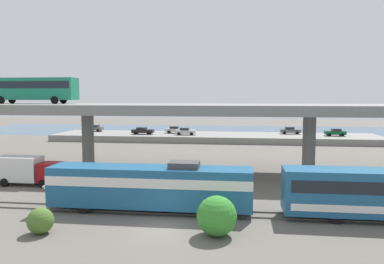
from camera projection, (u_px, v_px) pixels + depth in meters
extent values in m
plane|color=#605B54|center=(160.00, 229.00, 27.15)|extent=(260.00, 260.00, 0.00)
cube|color=#59544C|center=(169.00, 214.00, 30.38)|extent=(110.00, 0.12, 0.12)
cube|color=#59544C|center=(172.00, 209.00, 31.81)|extent=(110.00, 0.12, 0.12)
cube|color=#1E5984|center=(150.00, 186.00, 31.12)|extent=(16.61, 3.00, 3.20)
cube|color=white|center=(150.00, 179.00, 31.07)|extent=(16.61, 3.04, 0.77)
cone|color=white|center=(54.00, 187.00, 32.21)|extent=(2.26, 2.85, 2.85)
cube|color=black|center=(73.00, 173.00, 31.88)|extent=(2.26, 2.70, 1.02)
cube|color=#3F3F42|center=(184.00, 165.00, 30.58)|extent=(2.40, 1.80, 0.50)
cylinder|color=black|center=(83.00, 208.00, 30.60)|extent=(0.96, 0.18, 0.96)
cylinder|color=black|center=(96.00, 199.00, 33.27)|extent=(0.96, 0.18, 0.96)
cylinder|color=black|center=(212.00, 213.00, 29.28)|extent=(0.96, 0.18, 0.96)
cylinder|color=black|center=(214.00, 203.00, 31.94)|extent=(0.96, 0.18, 0.96)
cylinder|color=black|center=(337.00, 218.00, 28.10)|extent=(0.92, 0.18, 0.92)
cylinder|color=black|center=(329.00, 208.00, 30.76)|extent=(0.92, 0.18, 0.92)
cube|color=gray|center=(194.00, 109.00, 46.16)|extent=(96.00, 11.87, 1.15)
cylinder|color=gray|center=(88.00, 142.00, 48.29)|extent=(1.50, 1.50, 7.28)
cylinder|color=gray|center=(309.00, 145.00, 44.82)|extent=(1.50, 1.50, 7.28)
cube|color=#197A56|center=(32.00, 89.00, 50.55)|extent=(12.00, 2.55, 2.90)
cube|color=black|center=(32.00, 85.00, 50.50)|extent=(11.52, 2.59, 0.93)
cube|color=black|center=(75.00, 86.00, 49.75)|extent=(0.08, 2.30, 1.74)
cylinder|color=black|center=(63.00, 100.00, 51.40)|extent=(1.00, 0.26, 1.00)
cylinder|color=black|center=(55.00, 100.00, 49.01)|extent=(1.00, 0.26, 1.00)
cylinder|color=black|center=(12.00, 100.00, 52.35)|extent=(1.00, 0.26, 1.00)
cylinder|color=black|center=(1.00, 100.00, 49.96)|extent=(1.00, 0.26, 1.00)
cube|color=maroon|center=(50.00, 172.00, 40.16)|extent=(2.00, 2.30, 2.00)
cube|color=silver|center=(19.00, 168.00, 40.58)|extent=(4.60, 2.30, 2.60)
cylinder|color=black|center=(53.00, 179.00, 41.37)|extent=(0.88, 0.28, 0.88)
cylinder|color=black|center=(43.00, 184.00, 39.21)|extent=(0.88, 0.28, 0.88)
cylinder|color=black|center=(17.00, 178.00, 41.91)|extent=(0.88, 0.28, 0.88)
cylinder|color=black|center=(5.00, 182.00, 39.75)|extent=(0.88, 0.28, 0.88)
cube|color=gray|center=(214.00, 137.00, 81.39)|extent=(68.43, 13.08, 1.30)
cube|color=#B7B7BC|center=(175.00, 130.00, 83.76)|extent=(4.15, 1.76, 0.70)
cube|color=#1E232B|center=(174.00, 127.00, 83.73)|extent=(1.83, 1.55, 0.48)
cylinder|color=black|center=(182.00, 131.00, 84.45)|extent=(0.64, 0.20, 0.64)
cylinder|color=black|center=(180.00, 132.00, 82.80)|extent=(0.64, 0.20, 0.64)
cylinder|color=black|center=(170.00, 131.00, 84.78)|extent=(0.64, 0.20, 0.64)
cylinder|color=black|center=(169.00, 132.00, 83.13)|extent=(0.64, 0.20, 0.64)
cube|color=#B7B7BC|center=(186.00, 132.00, 80.00)|extent=(4.25, 1.81, 0.70)
cube|color=#1E232B|center=(185.00, 129.00, 79.97)|extent=(1.87, 1.59, 0.48)
cylinder|color=black|center=(192.00, 133.00, 80.71)|extent=(0.64, 0.20, 0.64)
cylinder|color=black|center=(191.00, 134.00, 79.01)|extent=(0.64, 0.20, 0.64)
cylinder|color=black|center=(180.00, 133.00, 81.05)|extent=(0.64, 0.20, 0.64)
cylinder|color=black|center=(179.00, 134.00, 79.35)|extent=(0.64, 0.20, 0.64)
cube|color=#515459|center=(94.00, 129.00, 87.83)|extent=(4.12, 1.89, 0.70)
cube|color=#1E232B|center=(95.00, 126.00, 87.74)|extent=(1.81, 1.66, 0.48)
cylinder|color=black|center=(87.00, 130.00, 87.14)|extent=(0.64, 0.20, 0.64)
cylinder|color=black|center=(90.00, 130.00, 88.91)|extent=(0.64, 0.20, 0.64)
cylinder|color=black|center=(98.00, 130.00, 86.81)|extent=(0.64, 0.20, 0.64)
cylinder|color=black|center=(101.00, 130.00, 88.58)|extent=(0.64, 0.20, 0.64)
cube|color=#515459|center=(290.00, 131.00, 81.99)|extent=(4.28, 1.73, 0.70)
cube|color=#1E232B|center=(290.00, 128.00, 81.96)|extent=(1.88, 1.52, 0.48)
cylinder|color=black|center=(296.00, 132.00, 82.66)|extent=(0.64, 0.20, 0.64)
cylinder|color=black|center=(297.00, 133.00, 81.04)|extent=(0.64, 0.20, 0.64)
cylinder|color=black|center=(284.00, 132.00, 83.00)|extent=(0.64, 0.20, 0.64)
cylinder|color=black|center=(285.00, 133.00, 81.38)|extent=(0.64, 0.20, 0.64)
cube|color=#0C4C26|center=(335.00, 133.00, 77.80)|extent=(4.07, 1.88, 0.70)
cube|color=#1E232B|center=(336.00, 130.00, 77.72)|extent=(1.79, 1.66, 0.48)
cylinder|color=black|center=(330.00, 135.00, 77.12)|extent=(0.64, 0.20, 0.64)
cylinder|color=black|center=(328.00, 134.00, 78.88)|extent=(0.64, 0.20, 0.64)
cylinder|color=black|center=(343.00, 135.00, 76.79)|extent=(0.64, 0.20, 0.64)
cylinder|color=black|center=(340.00, 134.00, 78.56)|extent=(0.64, 0.20, 0.64)
cube|color=black|center=(143.00, 131.00, 81.44)|extent=(4.63, 1.87, 0.70)
cube|color=#1E232B|center=(142.00, 128.00, 81.41)|extent=(2.04, 1.65, 0.48)
cylinder|color=black|center=(150.00, 132.00, 82.17)|extent=(0.64, 0.20, 0.64)
cylinder|color=black|center=(148.00, 133.00, 80.41)|extent=(0.64, 0.20, 0.64)
cylinder|color=black|center=(137.00, 132.00, 82.53)|extent=(0.64, 0.20, 0.64)
cylinder|color=black|center=(135.00, 133.00, 80.78)|extent=(0.64, 0.20, 0.64)
cube|color=#385B7A|center=(220.00, 131.00, 104.16)|extent=(140.00, 36.00, 0.01)
sphere|color=#476B29|center=(40.00, 221.00, 26.13)|extent=(1.80, 1.80, 1.80)
sphere|color=#368A2E|center=(217.00, 216.00, 25.71)|extent=(2.74, 2.74, 2.74)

